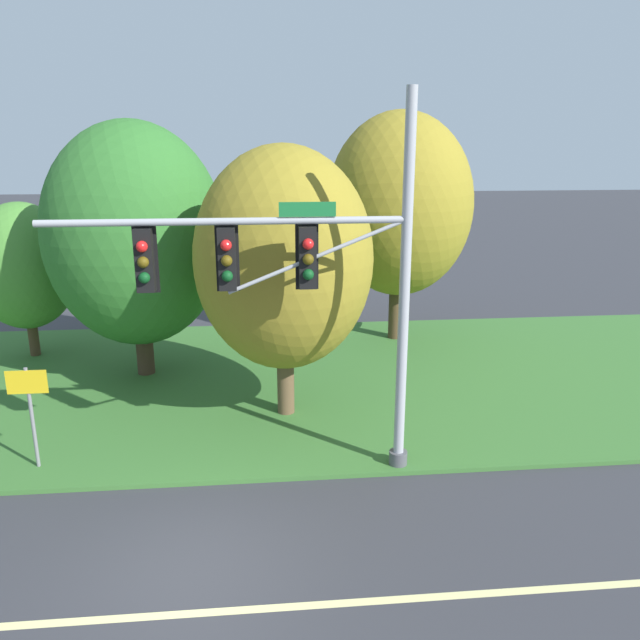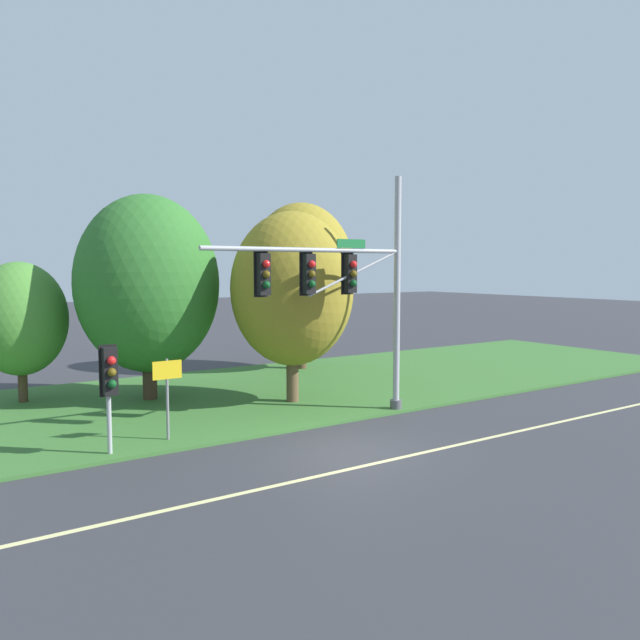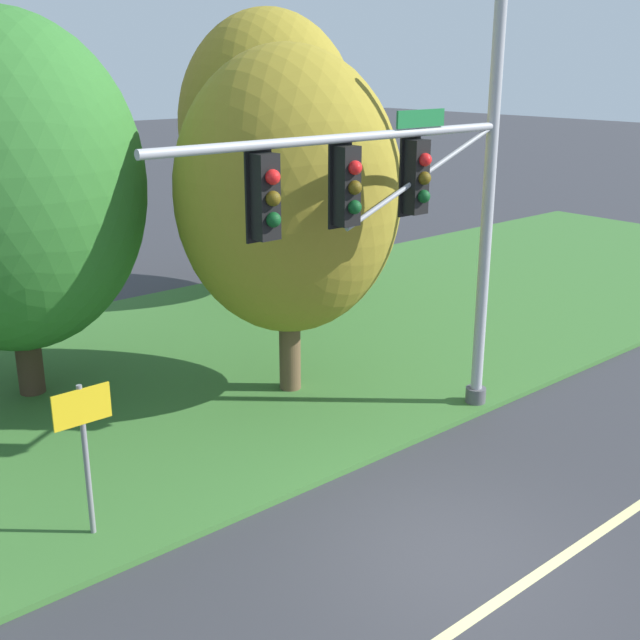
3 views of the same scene
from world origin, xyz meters
name	(u,v)px [view 1 (image 1 of 3)]	position (x,y,z in m)	size (l,w,h in m)	color
ground_plane	(191,563)	(0.00, 0.00, 0.00)	(160.00, 160.00, 0.00)	#333338
lane_stripe	(183,614)	(0.00, -1.20, 0.00)	(36.00, 0.16, 0.01)	beige
grass_verge	(220,382)	(0.00, 8.25, 0.05)	(48.00, 11.50, 0.10)	#386B2D
traffic_signal_mast	(299,274)	(2.07, 2.85, 4.40)	(7.29, 0.49, 7.84)	#9EA0A5
route_sign_post	(30,401)	(-3.64, 3.49, 1.63)	(0.84, 0.08, 2.29)	slate
tree_nearest_road	(24,266)	(-6.22, 11.17, 3.09)	(3.25, 3.25, 5.03)	#4C3823
tree_left_of_mast	(136,235)	(-2.26, 9.11, 4.32)	(5.15, 5.15, 7.45)	#423021
tree_behind_signpost	(284,259)	(1.88, 5.83, 4.15)	(4.39, 4.39, 6.81)	brown
tree_mid_verge	(399,205)	(6.07, 11.91, 4.83)	(4.98, 4.98, 7.86)	#4C3823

